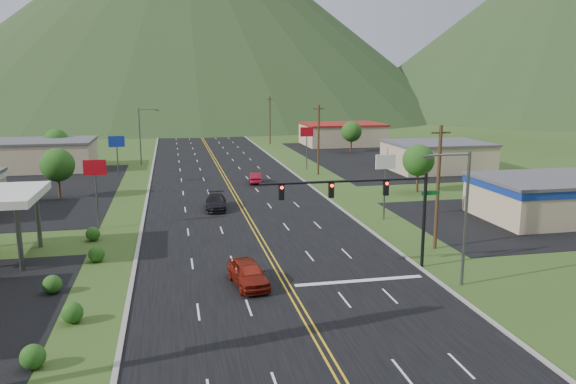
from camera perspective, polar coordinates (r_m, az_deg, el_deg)
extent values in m
plane|color=#2C4318|center=(27.16, 5.39, -18.48)|extent=(500.00, 500.00, 0.00)
cube|color=black|center=(27.16, 5.39, -18.48)|extent=(20.00, 460.00, 0.04)
cube|color=gray|center=(31.41, 24.05, -15.13)|extent=(0.30, 460.00, 0.14)
cylinder|color=black|center=(41.72, 13.64, -2.81)|extent=(0.24, 0.24, 7.00)
cylinder|color=black|center=(38.89, 5.84, 1.10)|extent=(12.00, 0.18, 0.18)
cube|color=#0C591E|center=(41.46, 14.27, -0.10)|extent=(1.40, 0.06, 0.30)
cube|color=black|center=(40.00, 9.92, 0.40)|extent=(0.35, 0.28, 1.05)
sphere|color=#FF0C05|center=(39.77, 10.04, 0.85)|extent=(0.22, 0.22, 0.22)
cube|color=black|center=(38.71, 4.41, 0.18)|extent=(0.35, 0.28, 1.05)
sphere|color=#FF0C05|center=(38.48, 4.50, 0.64)|extent=(0.22, 0.22, 0.22)
cube|color=black|center=(37.90, -0.68, -0.03)|extent=(0.35, 0.28, 1.05)
sphere|color=#FF0C05|center=(37.66, -0.62, 0.44)|extent=(0.22, 0.22, 0.22)
cylinder|color=#59595E|center=(38.51, 17.60, -2.68)|extent=(0.20, 0.20, 9.00)
cylinder|color=#59595E|center=(37.04, 16.05, 3.65)|extent=(2.88, 0.12, 0.12)
cube|color=#59595E|center=(36.41, 14.03, 3.47)|extent=(0.60, 0.25, 0.18)
cylinder|color=#59595E|center=(93.01, -14.81, 5.46)|extent=(0.20, 0.20, 9.00)
cylinder|color=#59595E|center=(92.63, -14.05, 8.14)|extent=(2.88, 0.12, 0.12)
cube|color=#59595E|center=(92.59, -13.14, 8.12)|extent=(0.60, 0.25, 0.18)
cylinder|color=#59595E|center=(44.23, -25.64, -4.17)|extent=(0.36, 0.36, 5.00)
cylinder|color=#59595E|center=(49.90, -24.05, -2.36)|extent=(0.36, 0.36, 5.00)
cube|color=#CBB88D|center=(93.51, -24.64, 3.35)|extent=(18.00, 11.00, 4.20)
cube|color=#4C4C51|center=(93.27, -24.75, 4.71)|extent=(18.40, 11.40, 0.30)
cube|color=#CBB88D|center=(61.38, 25.75, -0.66)|extent=(15.00, 10.00, 3.80)
cube|color=#4C4C51|center=(61.03, 25.91, 1.23)|extent=(15.40, 10.40, 0.30)
cube|color=navy|center=(61.11, 25.87, 0.77)|extent=(15.20, 10.20, 0.70)
cube|color=#CBB88D|center=(87.55, 14.90, 3.45)|extent=(14.00, 11.00, 4.00)
cube|color=#4C4C51|center=(87.29, 14.98, 4.85)|extent=(14.40, 11.40, 0.30)
cube|color=#CBB88D|center=(118.37, 5.55, 5.80)|extent=(16.00, 12.00, 4.20)
cube|color=maroon|center=(118.18, 5.57, 6.89)|extent=(16.40, 12.40, 0.30)
cylinder|color=#59595E|center=(54.02, -18.82, -0.98)|extent=(0.16, 0.16, 5.00)
cube|color=#B70A16|center=(53.46, -19.04, 2.37)|extent=(2.00, 0.18, 1.40)
cylinder|color=#59595E|center=(75.57, -16.89, 2.52)|extent=(0.16, 0.16, 5.00)
cube|color=navy|center=(75.17, -17.03, 4.93)|extent=(2.00, 0.18, 1.40)
cylinder|color=#59595E|center=(55.44, 9.77, -0.23)|extent=(0.16, 0.16, 5.00)
cube|color=white|center=(54.89, 9.89, 3.04)|extent=(2.00, 0.18, 1.40)
cylinder|color=#59595E|center=(85.59, 1.92, 3.99)|extent=(0.16, 0.16, 5.00)
cube|color=#B70A16|center=(85.24, 1.93, 6.13)|extent=(2.00, 0.18, 1.40)
cylinder|color=#382314|center=(69.70, -22.23, 0.61)|extent=(0.30, 0.30, 3.00)
sphere|color=#194112|center=(69.33, -22.38, 2.56)|extent=(3.84, 3.84, 3.84)
cylinder|color=#382314|center=(96.86, -22.37, 3.41)|extent=(0.30, 0.30, 3.00)
sphere|color=#194112|center=(96.60, -22.48, 4.82)|extent=(3.84, 3.84, 3.84)
cylinder|color=#382314|center=(69.96, 13.02, 1.21)|extent=(0.30, 0.30, 3.00)
sphere|color=#194112|center=(69.59, 13.11, 3.16)|extent=(3.84, 3.84, 3.84)
cylinder|color=#382314|center=(106.46, 6.44, 4.84)|extent=(0.30, 0.30, 3.00)
sphere|color=#194112|center=(106.22, 6.47, 6.13)|extent=(3.84, 3.84, 3.84)
cylinder|color=#382314|center=(46.21, 14.98, 0.39)|extent=(0.28, 0.28, 10.00)
cube|color=#382314|center=(45.61, 15.27, 5.83)|extent=(1.60, 0.12, 0.12)
cylinder|color=#382314|center=(80.61, 3.12, 5.31)|extent=(0.28, 0.28, 10.00)
cube|color=#382314|center=(80.27, 3.15, 8.44)|extent=(1.60, 0.12, 0.12)
cylinder|color=#382314|center=(119.56, -1.85, 7.30)|extent=(0.28, 0.28, 10.00)
cube|color=#382314|center=(119.33, -1.86, 9.41)|extent=(1.60, 0.12, 0.12)
cylinder|color=#382314|center=(159.03, -4.38, 8.29)|extent=(0.28, 0.28, 10.00)
cube|color=#382314|center=(158.85, -4.40, 9.87)|extent=(1.60, 0.12, 0.12)
cone|color=#1F3216|center=(244.28, -10.58, 18.02)|extent=(220.00, 220.00, 85.00)
cone|color=#1F3216|center=(252.88, 27.05, 15.06)|extent=(180.00, 180.00, 70.00)
imported|color=maroon|center=(37.67, -4.08, -8.28)|extent=(2.63, 5.16, 1.68)
imported|color=black|center=(59.54, -7.33, -1.07)|extent=(2.53, 5.38, 1.52)
imported|color=maroon|center=(74.18, -3.33, 1.43)|extent=(1.99, 4.37, 1.39)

